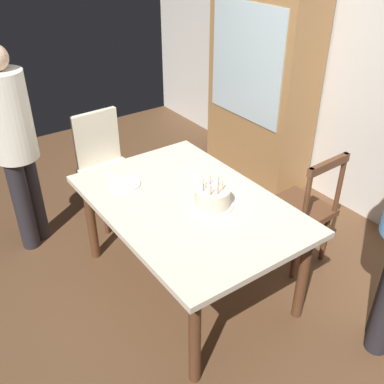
{
  "coord_description": "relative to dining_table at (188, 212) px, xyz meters",
  "views": [
    {
      "loc": [
        2.02,
        -1.39,
        2.32
      ],
      "look_at": [
        0.05,
        0.0,
        0.82
      ],
      "focal_mm": 41.43,
      "sensor_mm": 36.0,
      "label": 1
    }
  ],
  "objects": [
    {
      "name": "ground",
      "position": [
        0.0,
        0.0,
        -0.64
      ],
      "size": [
        6.4,
        6.4,
        0.0
      ],
      "primitive_type": "plane",
      "color": "brown"
    },
    {
      "name": "back_wall",
      "position": [
        0.0,
        1.85,
        0.66
      ],
      "size": [
        6.4,
        0.1,
        2.6
      ],
      "primitive_type": "cube",
      "color": "beige",
      "rests_on": "ground"
    },
    {
      "name": "dining_table",
      "position": [
        0.0,
        0.0,
        0.0
      ],
      "size": [
        1.57,
        1.06,
        0.72
      ],
      "color": "beige",
      "rests_on": "ground"
    },
    {
      "name": "birthday_cake",
      "position": [
        0.14,
        0.1,
        0.14
      ],
      "size": [
        0.28,
        0.28,
        0.19
      ],
      "color": "silver",
      "rests_on": "dining_table"
    },
    {
      "name": "plate_near_celebrant",
      "position": [
        -0.43,
        -0.24,
        0.09
      ],
      "size": [
        0.22,
        0.22,
        0.01
      ],
      "primitive_type": "cylinder",
      "color": "silver",
      "rests_on": "dining_table"
    },
    {
      "name": "plate_far_side",
      "position": [
        -0.08,
        0.24,
        0.09
      ],
      "size": [
        0.22,
        0.22,
        0.01
      ],
      "primitive_type": "cylinder",
      "color": "silver",
      "rests_on": "dining_table"
    },
    {
      "name": "fork_near_celebrant",
      "position": [
        -0.59,
        -0.25,
        0.08
      ],
      "size": [
        0.18,
        0.02,
        0.01
      ],
      "primitive_type": "cube",
      "rotation": [
        0.0,
        0.0,
        0.04
      ],
      "color": "silver",
      "rests_on": "dining_table"
    },
    {
      "name": "fork_far_side",
      "position": [
        -0.24,
        0.24,
        0.08
      ],
      "size": [
        0.18,
        0.03,
        0.01
      ],
      "primitive_type": "cube",
      "rotation": [
        0.0,
        0.0,
        0.07
      ],
      "color": "silver",
      "rests_on": "dining_table"
    },
    {
      "name": "chair_spindle_back",
      "position": [
        0.25,
        0.85,
        -0.18
      ],
      "size": [
        0.46,
        0.46,
        0.95
      ],
      "color": "#56331E",
      "rests_on": "ground"
    },
    {
      "name": "chair_upholstered",
      "position": [
        -1.17,
        -0.06,
        -0.11
      ],
      "size": [
        0.46,
        0.46,
        0.95
      ],
      "color": "beige",
      "rests_on": "ground"
    },
    {
      "name": "person_celebrant",
      "position": [
        -1.16,
        -0.75,
        0.28
      ],
      "size": [
        0.32,
        0.32,
        1.62
      ],
      "color": "#262328",
      "rests_on": "ground"
    },
    {
      "name": "china_cabinet",
      "position": [
        -1.0,
        1.56,
        0.31
      ],
      "size": [
        1.1,
        0.45,
        1.9
      ],
      "color": "#9E7042",
      "rests_on": "ground"
    }
  ]
}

